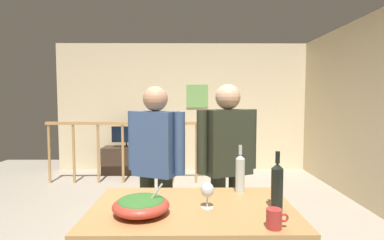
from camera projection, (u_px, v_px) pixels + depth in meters
back_wall at (183, 107)px, 6.10m from camera, size 5.04×0.10×2.55m
side_wall_right at (374, 112)px, 3.87m from camera, size 0.10×4.84×2.55m
framed_picture at (197, 96)px, 6.03m from camera, size 0.43×0.03×0.46m
stair_railing at (160, 144)px, 5.14m from camera, size 3.03×0.10×1.11m
tv_console at (127, 160)px, 5.82m from camera, size 0.90×0.40×0.52m
flat_screen_tv at (126, 135)px, 5.75m from camera, size 0.54×0.12×0.40m
serving_table at (192, 218)px, 1.90m from camera, size 1.28×0.81×0.77m
salad_bowl at (141, 205)px, 1.76m from camera, size 0.34×0.34×0.19m
wine_glass at (207, 191)px, 1.86m from camera, size 0.08×0.08×0.16m
wine_bottle_clear at (240, 173)px, 2.18m from camera, size 0.07×0.07×0.35m
wine_bottle_dark at (277, 185)px, 1.84m from camera, size 0.07×0.07×0.36m
mug_red at (274, 219)px, 1.57m from camera, size 0.12×0.08×0.10m
person_standing_left at (156, 161)px, 2.61m from camera, size 0.51×0.34×1.56m
person_standing_right at (227, 159)px, 2.61m from camera, size 0.54×0.36×1.57m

